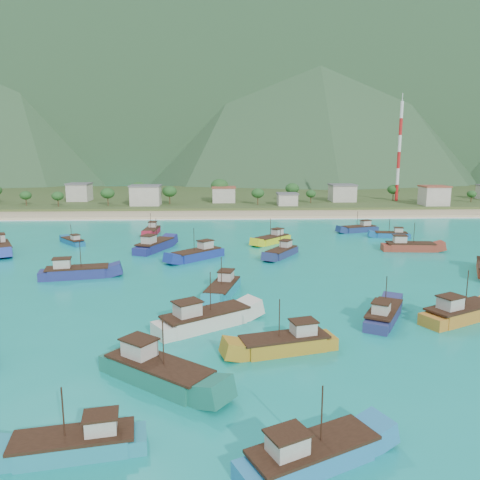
{
  "coord_description": "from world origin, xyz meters",
  "views": [
    {
      "loc": [
        -1.83,
        -77.53,
        21.11
      ],
      "look_at": [
        2.16,
        18.0,
        3.0
      ],
      "focal_mm": 35.0,
      "sensor_mm": 36.0,
      "label": 1
    }
  ],
  "objects_px": {
    "boat_7": "(155,246)",
    "boat_21": "(1,248)",
    "boat_10": "(359,229)",
    "boat_12": "(272,240)",
    "boat_23": "(77,446)",
    "radio_tower": "(399,152)",
    "boat_17": "(392,235)",
    "boat_6": "(311,457)",
    "boat_13": "(204,320)",
    "boat_5": "(460,314)",
    "boat_1": "(409,247)",
    "boat_8": "(73,242)",
    "boat_26": "(282,253)",
    "boat_3": "(384,315)",
    "boat_15": "(286,344)",
    "boat_22": "(152,232)",
    "boat_25": "(157,373)",
    "boat_28": "(198,255)",
    "boat_11": "(223,290)",
    "boat_16": "(76,273)"
  },
  "relations": [
    {
      "from": "boat_5",
      "to": "boat_11",
      "type": "relative_size",
      "value": 1.06
    },
    {
      "from": "boat_12",
      "to": "boat_17",
      "type": "bearing_deg",
      "value": -125.68
    },
    {
      "from": "boat_12",
      "to": "boat_26",
      "type": "distance_m",
      "value": 14.35
    },
    {
      "from": "boat_26",
      "to": "boat_11",
      "type": "bearing_deg",
      "value": 97.59
    },
    {
      "from": "boat_1",
      "to": "boat_3",
      "type": "xyz_separation_m",
      "value": [
        -20.12,
        -41.72,
        -0.11
      ]
    },
    {
      "from": "radio_tower",
      "to": "boat_3",
      "type": "distance_m",
      "value": 140.9
    },
    {
      "from": "boat_17",
      "to": "boat_22",
      "type": "bearing_deg",
      "value": 93.61
    },
    {
      "from": "boat_7",
      "to": "boat_21",
      "type": "xyz_separation_m",
      "value": [
        -32.35,
        -0.99,
        -0.0
      ]
    },
    {
      "from": "boat_5",
      "to": "boat_28",
      "type": "relative_size",
      "value": 1.12
    },
    {
      "from": "boat_7",
      "to": "boat_17",
      "type": "distance_m",
      "value": 58.67
    },
    {
      "from": "boat_1",
      "to": "boat_7",
      "type": "xyz_separation_m",
      "value": [
        -55.05,
        2.84,
        0.11
      ]
    },
    {
      "from": "boat_5",
      "to": "boat_17",
      "type": "bearing_deg",
      "value": 141.17
    },
    {
      "from": "boat_10",
      "to": "boat_13",
      "type": "height_order",
      "value": "boat_13"
    },
    {
      "from": "boat_15",
      "to": "radio_tower",
      "type": "bearing_deg",
      "value": -39.06
    },
    {
      "from": "boat_26",
      "to": "boat_21",
      "type": "bearing_deg",
      "value": 27.16
    },
    {
      "from": "boat_8",
      "to": "boat_28",
      "type": "height_order",
      "value": "boat_28"
    },
    {
      "from": "boat_10",
      "to": "boat_3",
      "type": "bearing_deg",
      "value": 147.98
    },
    {
      "from": "boat_7",
      "to": "boat_25",
      "type": "relative_size",
      "value": 1.07
    },
    {
      "from": "boat_10",
      "to": "boat_12",
      "type": "bearing_deg",
      "value": 101.98
    },
    {
      "from": "radio_tower",
      "to": "boat_25",
      "type": "xyz_separation_m",
      "value": [
        -76.96,
        -144.94,
        -20.11
      ]
    },
    {
      "from": "boat_6",
      "to": "boat_13",
      "type": "height_order",
      "value": "boat_13"
    },
    {
      "from": "boat_5",
      "to": "boat_23",
      "type": "height_order",
      "value": "boat_5"
    },
    {
      "from": "boat_17",
      "to": "boat_23",
      "type": "distance_m",
      "value": 98.6
    },
    {
      "from": "radio_tower",
      "to": "boat_10",
      "type": "distance_m",
      "value": 74.94
    },
    {
      "from": "boat_17",
      "to": "boat_21",
      "type": "distance_m",
      "value": 90.63
    },
    {
      "from": "boat_5",
      "to": "boat_13",
      "type": "relative_size",
      "value": 0.97
    },
    {
      "from": "boat_5",
      "to": "boat_12",
      "type": "height_order",
      "value": "boat_5"
    },
    {
      "from": "radio_tower",
      "to": "boat_5",
      "type": "bearing_deg",
      "value": -107.33
    },
    {
      "from": "boat_5",
      "to": "boat_12",
      "type": "distance_m",
      "value": 55.23
    },
    {
      "from": "boat_5",
      "to": "boat_7",
      "type": "bearing_deg",
      "value": -161.8
    },
    {
      "from": "boat_1",
      "to": "boat_25",
      "type": "distance_m",
      "value": 73.42
    },
    {
      "from": "boat_1",
      "to": "boat_28",
      "type": "xyz_separation_m",
      "value": [
        -45.29,
        -5.84,
        0.03
      ]
    },
    {
      "from": "boat_15",
      "to": "boat_22",
      "type": "bearing_deg",
      "value": 4.46
    },
    {
      "from": "boat_6",
      "to": "boat_25",
      "type": "distance_m",
      "value": 17.28
    },
    {
      "from": "boat_12",
      "to": "boat_25",
      "type": "distance_m",
      "value": 69.27
    },
    {
      "from": "boat_16",
      "to": "boat_25",
      "type": "distance_m",
      "value": 41.82
    },
    {
      "from": "boat_11",
      "to": "boat_23",
      "type": "distance_m",
      "value": 38.62
    },
    {
      "from": "boat_5",
      "to": "boat_6",
      "type": "bearing_deg",
      "value": -68.62
    },
    {
      "from": "boat_8",
      "to": "boat_22",
      "type": "distance_m",
      "value": 20.52
    },
    {
      "from": "boat_3",
      "to": "boat_28",
      "type": "height_order",
      "value": "boat_28"
    },
    {
      "from": "boat_8",
      "to": "boat_26",
      "type": "bearing_deg",
      "value": -57.07
    },
    {
      "from": "boat_23",
      "to": "boat_3",
      "type": "bearing_deg",
      "value": -60.59
    },
    {
      "from": "boat_26",
      "to": "boat_7",
      "type": "bearing_deg",
      "value": 18.35
    },
    {
      "from": "boat_1",
      "to": "boat_7",
      "type": "height_order",
      "value": "boat_7"
    },
    {
      "from": "boat_11",
      "to": "boat_25",
      "type": "distance_m",
      "value": 27.51
    },
    {
      "from": "boat_23",
      "to": "radio_tower",
      "type": "bearing_deg",
      "value": -37.57
    },
    {
      "from": "boat_6",
      "to": "boat_25",
      "type": "relative_size",
      "value": 0.91
    },
    {
      "from": "boat_3",
      "to": "boat_22",
      "type": "height_order",
      "value": "boat_3"
    },
    {
      "from": "boat_11",
      "to": "boat_12",
      "type": "xyz_separation_m",
      "value": [
        11.87,
        40.06,
        -0.03
      ]
    },
    {
      "from": "boat_6",
      "to": "boat_12",
      "type": "distance_m",
      "value": 79.5
    }
  ]
}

